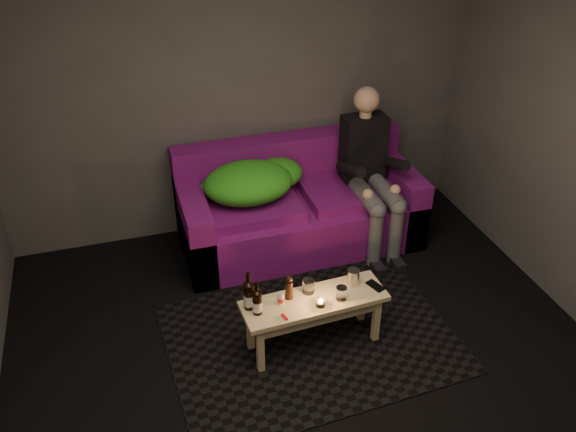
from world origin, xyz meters
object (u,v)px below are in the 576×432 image
Objects in this scene: sofa at (298,208)px; coffee_table at (314,307)px; beer_bottle_a at (249,295)px; person at (370,168)px; steel_cup at (353,277)px; beer_bottle_b at (257,302)px.

sofa is 1.32m from coffee_table.
sofa reaches higher than beer_bottle_a.
person is 1.46m from coffee_table.
sofa is at bearing 90.48° from steel_cup.
sofa is at bearing 76.98° from coffee_table.
beer_bottle_a is 1.13× the size of beer_bottle_b.
sofa reaches higher than coffee_table.
coffee_table is at bearing -127.86° from person.
coffee_table is at bearing -166.45° from steel_cup.
sofa is 16.95× the size of steel_cup.
beer_bottle_a is 2.42× the size of steel_cup.
coffee_table is (-0.87, -1.12, -0.36)m from person.
steel_cup is at bearing -118.33° from person.
beer_bottle_a is 0.75m from steel_cup.
beer_bottle_b reaches higher than steel_cup.
person reaches higher than sofa.
beer_bottle_b is 0.71m from steel_cup.
person is 1.21m from steel_cup.
steel_cup is (0.01, -1.21, 0.15)m from sofa.
beer_bottle_b reaches higher than coffee_table.
sofa is 1.50× the size of person.
beer_bottle_b is (-0.40, -0.02, 0.17)m from coffee_table.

